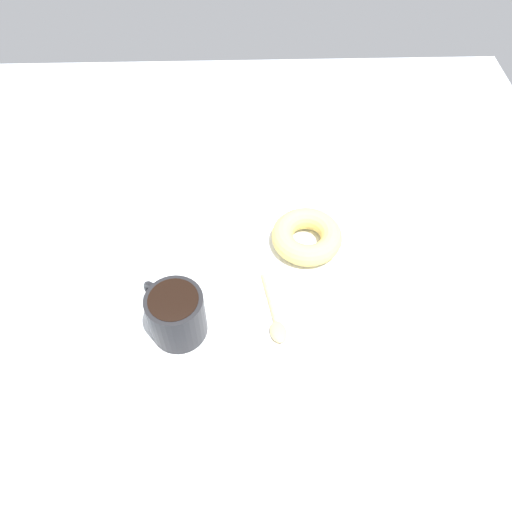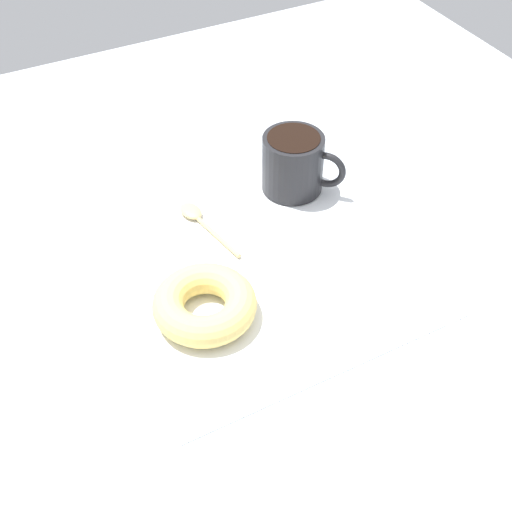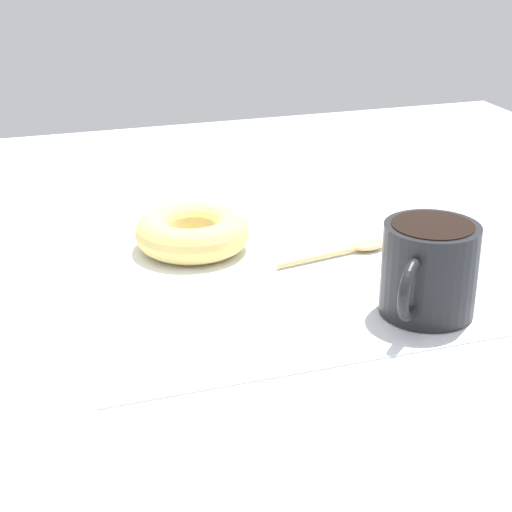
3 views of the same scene
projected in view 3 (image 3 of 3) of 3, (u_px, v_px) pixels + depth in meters
The scene contains 5 objects.
ground_plane at pixel (261, 297), 78.22cm from camera, with size 120.00×120.00×2.00cm, color #B2BCC6.
napkin at pixel (256, 277), 79.53cm from camera, with size 34.54×34.54×0.30cm, color white.
coffee_cup at pixel (429, 268), 71.07cm from camera, with size 9.39×9.26×7.90cm.
donut at pixel (192, 232), 84.96cm from camera, with size 11.44×11.44×3.50cm, color #E5C66B.
spoon at pixel (355, 248), 84.70cm from camera, with size 12.26×3.67×0.90cm.
Camera 3 is at (-21.94, -66.93, 33.22)cm, focal length 60.00 mm.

